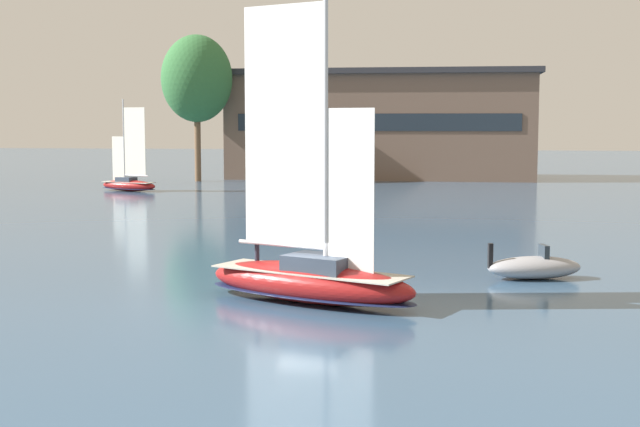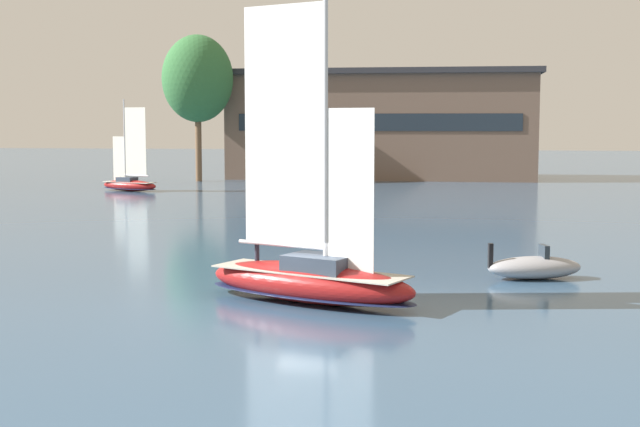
% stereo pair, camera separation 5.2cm
% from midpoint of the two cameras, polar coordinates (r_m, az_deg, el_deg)
% --- Properties ---
extents(ground_plane, '(400.00, 400.00, 0.00)m').
position_cam_midpoint_polar(ground_plane, '(36.47, -0.71, -5.70)').
color(ground_plane, '#385675').
extents(waterfront_building, '(40.05, 14.63, 13.94)m').
position_cam_midpoint_polar(waterfront_building, '(116.97, 3.91, 5.72)').
color(waterfront_building, brown).
rests_on(waterfront_building, ground).
extents(tree_shore_left, '(8.71, 8.71, 17.93)m').
position_cam_midpoint_polar(tree_shore_left, '(111.20, -7.91, 8.53)').
color(tree_shore_left, brown).
rests_on(tree_shore_left, ground).
extents(sailboat_main, '(9.89, 6.33, 13.21)m').
position_cam_midpoint_polar(sailboat_main, '(36.26, -0.70, -4.07)').
color(sailboat_main, maroon).
rests_on(sailboat_main, ground).
extents(sailboat_moored_near_marina, '(7.29, 4.36, 9.70)m').
position_cam_midpoint_polar(sailboat_moored_near_marina, '(96.70, -12.16, 1.89)').
color(sailboat_moored_near_marina, maroon).
rests_on(sailboat_moored_near_marina, ground).
extents(motor_tender, '(4.77, 2.84, 1.71)m').
position_cam_midpoint_polar(motor_tender, '(42.86, 13.51, -3.37)').
color(motor_tender, '#99999E').
rests_on(motor_tender, ground).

